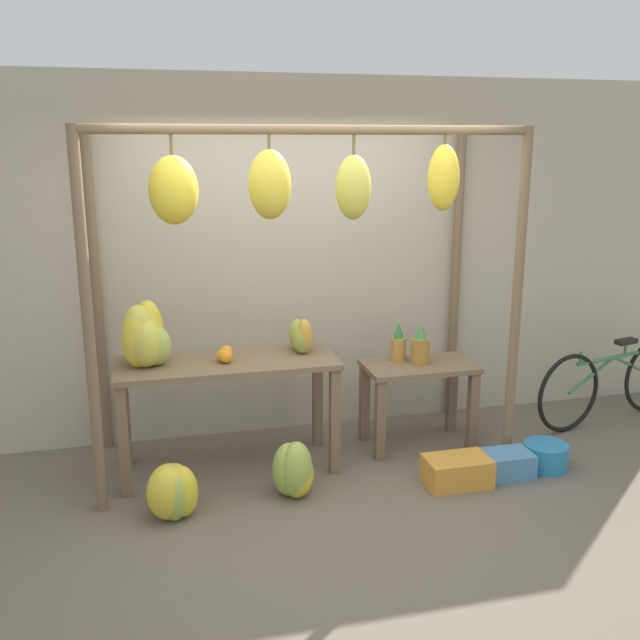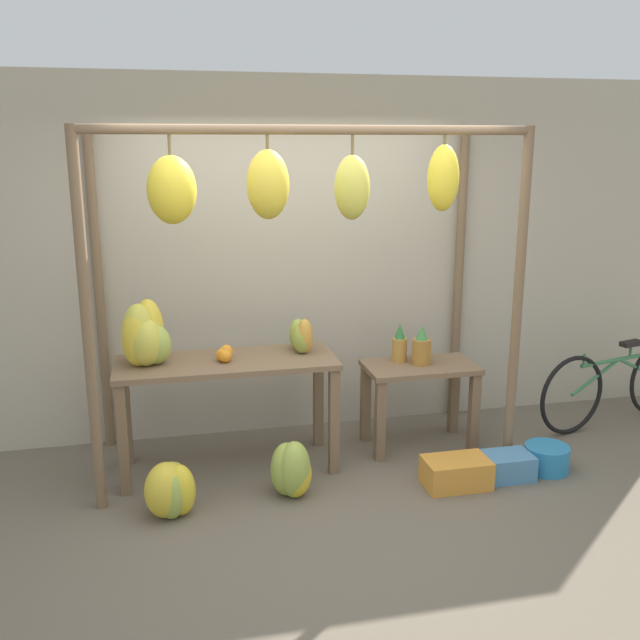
{
  "view_description": "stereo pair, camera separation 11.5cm",
  "coord_description": "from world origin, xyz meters",
  "px_view_note": "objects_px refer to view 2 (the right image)",
  "views": [
    {
      "loc": [
        -1.09,
        -4.0,
        2.31
      ],
      "look_at": [
        0.11,
        0.78,
        1.07
      ],
      "focal_mm": 40.0,
      "sensor_mm": 36.0,
      "label": 1
    },
    {
      "loc": [
        -0.98,
        -4.03,
        2.31
      ],
      "look_at": [
        0.11,
        0.78,
        1.07
      ],
      "focal_mm": 40.0,
      "sensor_mm": 36.0,
      "label": 2
    }
  ],
  "objects_px": {
    "fruit_crate_white": "(456,473)",
    "parked_bicycle": "(617,384)",
    "banana_pile_on_table": "(144,337)",
    "orange_pile": "(224,354)",
    "pineapple_cluster": "(416,347)",
    "papaya_pile": "(301,336)",
    "fruit_crate_purple": "(503,466)",
    "blue_bucket": "(547,458)",
    "banana_pile_ground_right": "(292,471)",
    "banana_pile_ground_left": "(171,490)"
  },
  "relations": [
    {
      "from": "orange_pile",
      "to": "fruit_crate_white",
      "type": "relative_size",
      "value": 0.46
    },
    {
      "from": "orange_pile",
      "to": "papaya_pile",
      "type": "bearing_deg",
      "value": 8.81
    },
    {
      "from": "pineapple_cluster",
      "to": "banana_pile_ground_left",
      "type": "bearing_deg",
      "value": -159.29
    },
    {
      "from": "banana_pile_on_table",
      "to": "pineapple_cluster",
      "type": "height_order",
      "value": "banana_pile_on_table"
    },
    {
      "from": "pineapple_cluster",
      "to": "blue_bucket",
      "type": "height_order",
      "value": "pineapple_cluster"
    },
    {
      "from": "pineapple_cluster",
      "to": "papaya_pile",
      "type": "relative_size",
      "value": 0.96
    },
    {
      "from": "parked_bicycle",
      "to": "orange_pile",
      "type": "bearing_deg",
      "value": -177.63
    },
    {
      "from": "orange_pile",
      "to": "fruit_crate_white",
      "type": "distance_m",
      "value": 1.8
    },
    {
      "from": "pineapple_cluster",
      "to": "fruit_crate_purple",
      "type": "bearing_deg",
      "value": -59.76
    },
    {
      "from": "pineapple_cluster",
      "to": "banana_pile_ground_left",
      "type": "distance_m",
      "value": 2.1
    },
    {
      "from": "parked_bicycle",
      "to": "fruit_crate_purple",
      "type": "height_order",
      "value": "parked_bicycle"
    },
    {
      "from": "banana_pile_ground_right",
      "to": "papaya_pile",
      "type": "height_order",
      "value": "papaya_pile"
    },
    {
      "from": "orange_pile",
      "to": "pineapple_cluster",
      "type": "bearing_deg",
      "value": 4.68
    },
    {
      "from": "banana_pile_ground_left",
      "to": "papaya_pile",
      "type": "relative_size",
      "value": 1.3
    },
    {
      "from": "parked_bicycle",
      "to": "banana_pile_on_table",
      "type": "bearing_deg",
      "value": -178.52
    },
    {
      "from": "banana_pile_ground_right",
      "to": "pineapple_cluster",
      "type": "bearing_deg",
      "value": 30.39
    },
    {
      "from": "fruit_crate_purple",
      "to": "banana_pile_ground_right",
      "type": "bearing_deg",
      "value": 177.18
    },
    {
      "from": "banana_pile_on_table",
      "to": "parked_bicycle",
      "type": "xyz_separation_m",
      "value": [
        3.78,
        0.1,
        -0.66
      ]
    },
    {
      "from": "blue_bucket",
      "to": "parked_bicycle",
      "type": "relative_size",
      "value": 0.2
    },
    {
      "from": "orange_pile",
      "to": "fruit_crate_purple",
      "type": "bearing_deg",
      "value": -17.46
    },
    {
      "from": "fruit_crate_purple",
      "to": "parked_bicycle",
      "type": "bearing_deg",
      "value": 27.75
    },
    {
      "from": "fruit_crate_purple",
      "to": "pineapple_cluster",
      "type": "bearing_deg",
      "value": 120.24
    },
    {
      "from": "fruit_crate_white",
      "to": "blue_bucket",
      "type": "relative_size",
      "value": 1.4
    },
    {
      "from": "fruit_crate_white",
      "to": "parked_bicycle",
      "type": "distance_m",
      "value": 1.92
    },
    {
      "from": "banana_pile_ground_right",
      "to": "blue_bucket",
      "type": "bearing_deg",
      "value": -0.92
    },
    {
      "from": "banana_pile_on_table",
      "to": "banana_pile_ground_left",
      "type": "height_order",
      "value": "banana_pile_on_table"
    },
    {
      "from": "orange_pile",
      "to": "blue_bucket",
      "type": "bearing_deg",
      "value": -13.71
    },
    {
      "from": "fruit_crate_white",
      "to": "papaya_pile",
      "type": "distance_m",
      "value": 1.44
    },
    {
      "from": "banana_pile_on_table",
      "to": "blue_bucket",
      "type": "bearing_deg",
      "value": -11.87
    },
    {
      "from": "banana_pile_ground_left",
      "to": "banana_pile_ground_right",
      "type": "bearing_deg",
      "value": 5.29
    },
    {
      "from": "pineapple_cluster",
      "to": "fruit_crate_purple",
      "type": "relative_size",
      "value": 0.76
    },
    {
      "from": "fruit_crate_white",
      "to": "orange_pile",
      "type": "bearing_deg",
      "value": 157.43
    },
    {
      "from": "blue_bucket",
      "to": "papaya_pile",
      "type": "xyz_separation_m",
      "value": [
        -1.67,
        0.63,
        0.84
      ]
    },
    {
      "from": "orange_pile",
      "to": "banana_pile_ground_right",
      "type": "height_order",
      "value": "orange_pile"
    },
    {
      "from": "orange_pile",
      "to": "pineapple_cluster",
      "type": "xyz_separation_m",
      "value": [
        1.46,
        0.12,
        -0.08
      ]
    },
    {
      "from": "banana_pile_on_table",
      "to": "fruit_crate_purple",
      "type": "xyz_separation_m",
      "value": [
        2.41,
        -0.63,
        -0.92
      ]
    },
    {
      "from": "pineapple_cluster",
      "to": "fruit_crate_purple",
      "type": "height_order",
      "value": "pineapple_cluster"
    },
    {
      "from": "banana_pile_on_table",
      "to": "pineapple_cluster",
      "type": "relative_size",
      "value": 1.45
    },
    {
      "from": "banana_pile_ground_left",
      "to": "banana_pile_ground_right",
      "type": "distance_m",
      "value": 0.79
    },
    {
      "from": "orange_pile",
      "to": "blue_bucket",
      "type": "xyz_separation_m",
      "value": [
        2.24,
        -0.55,
        -0.77
      ]
    },
    {
      "from": "banana_pile_on_table",
      "to": "banana_pile_ground_right",
      "type": "bearing_deg",
      "value": -31.2
    },
    {
      "from": "banana_pile_ground_right",
      "to": "papaya_pile",
      "type": "bearing_deg",
      "value": 72.44
    },
    {
      "from": "banana_pile_on_table",
      "to": "fruit_crate_white",
      "type": "relative_size",
      "value": 0.99
    },
    {
      "from": "banana_pile_ground_left",
      "to": "fruit_crate_white",
      "type": "height_order",
      "value": "banana_pile_ground_left"
    },
    {
      "from": "parked_bicycle",
      "to": "fruit_crate_purple",
      "type": "distance_m",
      "value": 1.58
    },
    {
      "from": "banana_pile_on_table",
      "to": "orange_pile",
      "type": "xyz_separation_m",
      "value": [
        0.53,
        -0.04,
        -0.15
      ]
    },
    {
      "from": "banana_pile_ground_left",
      "to": "parked_bicycle",
      "type": "distance_m",
      "value": 3.74
    },
    {
      "from": "papaya_pile",
      "to": "fruit_crate_purple",
      "type": "distance_m",
      "value": 1.7
    },
    {
      "from": "fruit_crate_white",
      "to": "blue_bucket",
      "type": "bearing_deg",
      "value": 6.19
    },
    {
      "from": "banana_pile_on_table",
      "to": "banana_pile_ground_left",
      "type": "bearing_deg",
      "value": -79.04
    }
  ]
}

